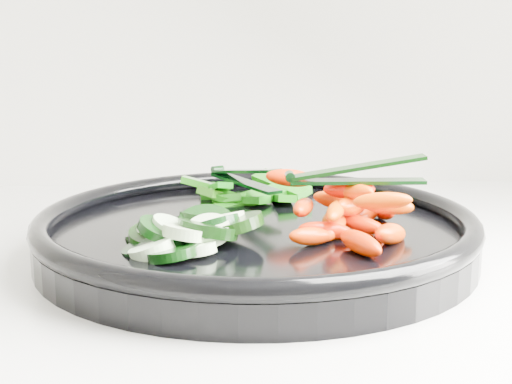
{
  "coord_description": "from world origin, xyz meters",
  "views": [
    {
      "loc": [
        -0.5,
        1.1,
        1.11
      ],
      "look_at": [
        -0.47,
        1.69,
        0.99
      ],
      "focal_mm": 50.0,
      "sensor_mm": 36.0,
      "label": 1
    }
  ],
  "objects": [
    {
      "name": "tong_carrot",
      "position": [
        -0.4,
        1.66,
        1.0
      ],
      "size": [
        0.11,
        0.02,
        0.02
      ],
      "color": "black",
      "rests_on": "carrot_pile"
    },
    {
      "name": "veggie_tray",
      "position": [
        -0.47,
        1.69,
        0.95
      ],
      "size": [
        0.48,
        0.48,
        0.04
      ],
      "color": "black",
      "rests_on": "counter"
    },
    {
      "name": "carrot_pile",
      "position": [
        -0.4,
        1.66,
        0.97
      ],
      "size": [
        0.12,
        0.15,
        0.05
      ],
      "color": "red",
      "rests_on": "veggie_tray"
    },
    {
      "name": "pepper_pile",
      "position": [
        -0.48,
        1.79,
        0.96
      ],
      "size": [
        0.13,
        0.09,
        0.04
      ],
      "color": "#0B750F",
      "rests_on": "veggie_tray"
    },
    {
      "name": "tong_pepper",
      "position": [
        -0.48,
        1.79,
        0.98
      ],
      "size": [
        0.07,
        0.11,
        0.02
      ],
      "color": "black",
      "rests_on": "pepper_pile"
    },
    {
      "name": "cucumber_pile",
      "position": [
        -0.53,
        1.64,
        0.96
      ],
      "size": [
        0.12,
        0.11,
        0.04
      ],
      "color": "black",
      "rests_on": "veggie_tray"
    }
  ]
}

